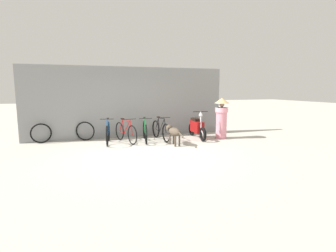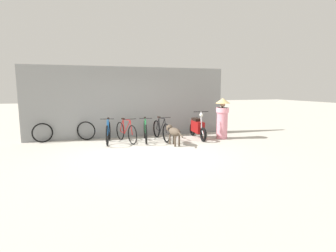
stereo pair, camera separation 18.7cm
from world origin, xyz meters
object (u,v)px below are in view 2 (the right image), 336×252
at_px(stray_dog, 173,132).
at_px(person_in_robes, 222,117).
at_px(bicycle_0, 108,133).
at_px(spare_tire_left, 86,131).
at_px(bicycle_3, 161,130).
at_px(motorcycle, 198,128).
at_px(bicycle_2, 145,131).
at_px(spare_tire_right, 42,133).
at_px(bicycle_1, 126,132).

height_order(stray_dog, person_in_robes, person_in_robes).
height_order(bicycle_0, spare_tire_left, bicycle_0).
xyz_separation_m(bicycle_3, motorcycle, (1.43, -0.17, 0.07)).
height_order(motorcycle, stray_dog, motorcycle).
xyz_separation_m(bicycle_2, stray_dog, (0.78, -0.92, 0.09)).
relative_size(stray_dog, spare_tire_right, 1.63).
height_order(bicycle_2, spare_tire_right, bicycle_2).
distance_m(motorcycle, stray_dog, 1.51).
relative_size(bicycle_3, stray_dog, 1.48).
xyz_separation_m(bicycle_3, spare_tire_right, (-4.22, 0.80, -0.01)).
bearing_deg(bicycle_0, bicycle_3, 99.53).
bearing_deg(motorcycle, stray_dog, -52.71).
xyz_separation_m(bicycle_2, spare_tire_right, (-3.59, 0.86, -0.01)).
distance_m(bicycle_3, spare_tire_left, 2.83).
distance_m(bicycle_0, spare_tire_left, 1.11).
relative_size(bicycle_0, bicycle_2, 0.95).
bearing_deg(bicycle_2, bicycle_3, 105.77).
height_order(bicycle_2, motorcycle, motorcycle).
relative_size(bicycle_0, spare_tire_right, 2.33).
bearing_deg(bicycle_1, bicycle_2, 68.32).
distance_m(bicycle_0, stray_dog, 2.33).
bearing_deg(bicycle_0, spare_tire_right, -100.89).
height_order(stray_dog, spare_tire_left, spare_tire_left).
relative_size(motorcycle, spare_tire_left, 2.51).
bearing_deg(spare_tire_left, spare_tire_right, 180.00).
bearing_deg(person_in_robes, bicycle_0, 24.00).
height_order(bicycle_1, stray_dog, bicycle_1).
height_order(bicycle_1, spare_tire_right, bicycle_1).
bearing_deg(spare_tire_left, person_in_robes, -14.19).
bearing_deg(bicycle_1, spare_tire_left, -136.13).
relative_size(bicycle_3, spare_tire_left, 2.41).
height_order(bicycle_3, person_in_robes, person_in_robes).
distance_m(stray_dog, spare_tire_right, 4.73).
distance_m(bicycle_0, spare_tire_right, 2.40).
relative_size(bicycle_1, motorcycle, 0.93).
bearing_deg(spare_tire_right, spare_tire_left, -0.00).
relative_size(bicycle_3, spare_tire_right, 2.41).
relative_size(stray_dog, spare_tire_left, 1.63).
height_order(bicycle_2, spare_tire_left, bicycle_2).
bearing_deg(person_in_robes, motorcycle, 11.48).
xyz_separation_m(bicycle_0, stray_dog, (2.12, -0.97, 0.09)).
bearing_deg(spare_tire_right, bicycle_1, -15.40).
relative_size(motorcycle, stray_dog, 1.54).
xyz_separation_m(bicycle_0, person_in_robes, (4.29, -0.46, 0.48)).
height_order(motorcycle, person_in_robes, person_in_robes).
xyz_separation_m(stray_dog, person_in_robes, (2.17, 0.51, 0.40)).
bearing_deg(stray_dog, bicycle_3, 1.50).
bearing_deg(bicycle_0, motorcycle, 96.38).
distance_m(bicycle_3, person_in_robes, 2.43).
height_order(bicycle_1, spare_tire_left, bicycle_1).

